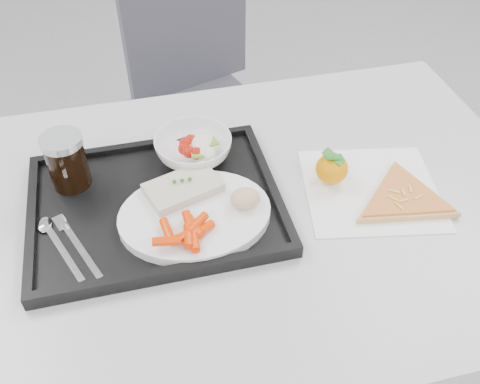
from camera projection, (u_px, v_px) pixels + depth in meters
name	position (u px, v px, depth m)	size (l,w,h in m)	color
table	(233.00, 231.00, 1.03)	(1.20, 0.80, 0.75)	#B6B7B9
chair	(196.00, 85.00, 1.68)	(0.53, 0.54, 0.93)	#3E3C45
tray	(156.00, 205.00, 0.98)	(0.45, 0.35, 0.03)	black
dinner_plate	(195.00, 215.00, 0.94)	(0.27, 0.27, 0.02)	white
fish_fillet	(183.00, 187.00, 0.97)	(0.15, 0.12, 0.03)	beige
bread_roll	(245.00, 198.00, 0.94)	(0.06, 0.06, 0.03)	#DCB18A
salad_bowl	(193.00, 148.00, 1.05)	(0.15, 0.15, 0.05)	white
cola_glass	(66.00, 160.00, 0.98)	(0.08, 0.08, 0.11)	black
cutlery	(62.00, 239.00, 0.91)	(0.11, 0.17, 0.01)	silver
napkin	(371.00, 189.00, 1.02)	(0.29, 0.28, 0.00)	white
tangerine	(332.00, 169.00, 1.01)	(0.07, 0.07, 0.07)	#FF6300
pizza_slice	(404.00, 198.00, 0.99)	(0.29, 0.29, 0.02)	tan
carrot_pile	(187.00, 232.00, 0.88)	(0.11, 0.09, 0.02)	#EF3200
salad_contents	(199.00, 147.00, 1.04)	(0.08, 0.08, 0.03)	#A51107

